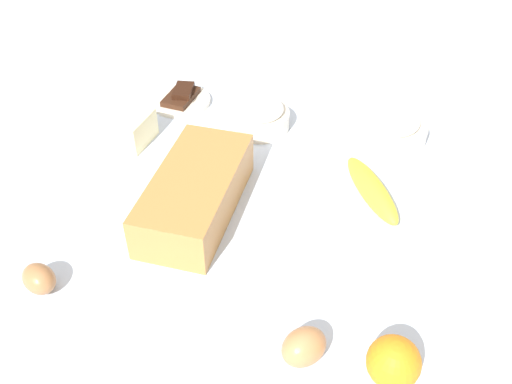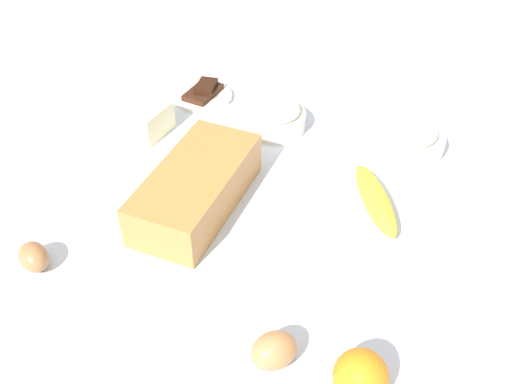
% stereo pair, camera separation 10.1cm
% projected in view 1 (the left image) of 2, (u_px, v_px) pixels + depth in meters
% --- Properties ---
extents(ground_plane, '(2.40, 2.40, 0.02)m').
position_uv_depth(ground_plane, '(256.00, 213.00, 1.04)').
color(ground_plane, silver).
extents(loaf_pan, '(0.28, 0.14, 0.08)m').
position_uv_depth(loaf_pan, '(195.00, 192.00, 1.00)').
color(loaf_pan, '#B77A3D').
rests_on(loaf_pan, ground_plane).
extents(flour_bowl, '(0.15, 0.15, 0.06)m').
position_uv_depth(flour_bowl, '(391.00, 127.00, 1.18)').
color(flour_bowl, silver).
rests_on(flour_bowl, ground_plane).
extents(sugar_bowl, '(0.12, 0.12, 0.06)m').
position_uv_depth(sugar_bowl, '(260.00, 115.00, 1.21)').
color(sugar_bowl, silver).
rests_on(sugar_bowl, ground_plane).
extents(banana, '(0.18, 0.14, 0.04)m').
position_uv_depth(banana, '(372.00, 189.00, 1.04)').
color(banana, yellow).
rests_on(banana, ground_plane).
extents(orange_fruit, '(0.07, 0.07, 0.07)m').
position_uv_depth(orange_fruit, '(394.00, 362.00, 0.76)').
color(orange_fruit, orange).
rests_on(orange_fruit, ground_plane).
extents(butter_block, '(0.10, 0.07, 0.06)m').
position_uv_depth(butter_block, '(133.00, 129.00, 1.17)').
color(butter_block, '#F4EDB2').
rests_on(butter_block, ground_plane).
extents(egg_near_butter, '(0.08, 0.08, 0.05)m').
position_uv_depth(egg_near_butter, '(304.00, 347.00, 0.79)').
color(egg_near_butter, '#B77C4B').
rests_on(egg_near_butter, ground_plane).
extents(egg_beside_bowl, '(0.07, 0.07, 0.04)m').
position_uv_depth(egg_beside_bowl, '(39.00, 279.00, 0.88)').
color(egg_beside_bowl, '#A36D42').
rests_on(egg_beside_bowl, ground_plane).
extents(chocolate_plate, '(0.13, 0.13, 0.03)m').
position_uv_depth(chocolate_plate, '(181.00, 99.00, 1.29)').
color(chocolate_plate, silver).
rests_on(chocolate_plate, ground_plane).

